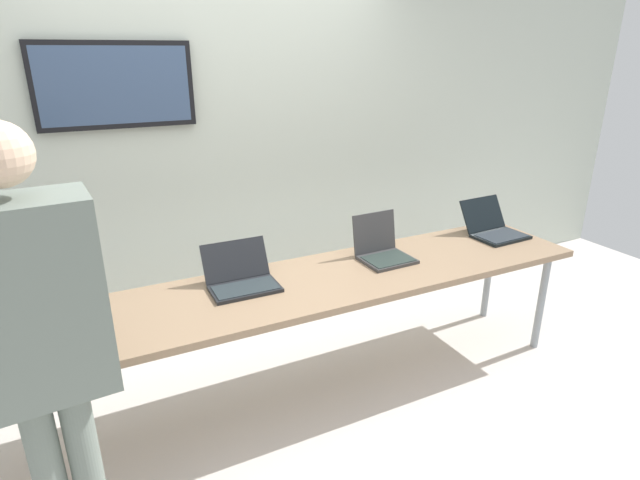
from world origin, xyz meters
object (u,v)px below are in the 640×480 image
workbench (289,293)px  laptop_station_3 (494,228)px  person (38,334)px  laptop_station_0 (52,313)px  laptop_station_1 (241,277)px  laptop_station_2 (382,249)px

workbench → laptop_station_3: bearing=4.0°
person → laptop_station_0: bearing=90.1°
person → laptop_station_1: bearing=38.3°
workbench → laptop_station_3: 1.62m
laptop_station_0 → laptop_station_2: size_ratio=1.08×
laptop_station_1 → laptop_station_2: 0.91m
laptop_station_1 → person: size_ratio=0.21×
laptop_station_3 → laptop_station_0: bearing=-179.8°
laptop_station_1 → person: bearing=-141.7°
laptop_station_2 → person: 2.00m
laptop_station_3 → workbench: bearing=-176.0°
workbench → laptop_station_0: bearing=174.9°
laptop_station_1 → laptop_station_2: (0.91, -0.01, 0.01)m
laptop_station_0 → laptop_station_3: 2.78m
workbench → laptop_station_1: laptop_station_1 is taller
workbench → laptop_station_0: laptop_station_0 is taller
workbench → laptop_station_0: 1.18m
laptop_station_0 → laptop_station_1: 0.93m
laptop_station_0 → person: 0.78m
laptop_station_0 → person: person is taller
workbench → laptop_station_3: laptop_station_3 is taller
laptop_station_1 → workbench: bearing=-25.7°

